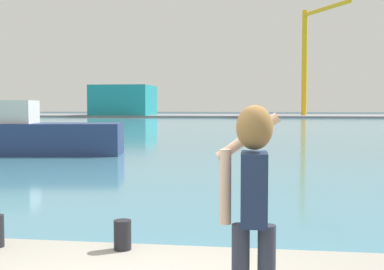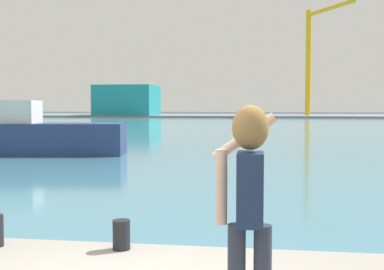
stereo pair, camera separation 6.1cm
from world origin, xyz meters
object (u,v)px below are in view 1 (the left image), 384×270
(harbor_bollard, at_px, (123,235))
(boat_moored, at_px, (21,135))
(port_crane, at_px, (309,50))
(warehouse_left, at_px, (124,100))
(person_photographer, at_px, (253,193))

(harbor_bollard, height_order, boat_moored, boat_moored)
(harbor_bollard, height_order, port_crane, port_crane)
(warehouse_left, bearing_deg, port_crane, 2.07)
(harbor_bollard, relative_size, boat_moored, 0.04)
(person_photographer, bearing_deg, warehouse_left, 15.04)
(harbor_bollard, relative_size, warehouse_left, 0.03)
(harbor_bollard, relative_size, port_crane, 0.02)
(warehouse_left, distance_m, port_crane, 35.34)
(boat_moored, bearing_deg, port_crane, 66.57)
(port_crane, bearing_deg, harbor_bollard, -96.55)
(person_photographer, bearing_deg, port_crane, -6.80)
(person_photographer, xyz_separation_m, boat_moored, (-10.46, 16.87, -0.62))
(boat_moored, distance_m, warehouse_left, 72.22)
(person_photographer, height_order, port_crane, port_crane)
(boat_moored, relative_size, port_crane, 0.46)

